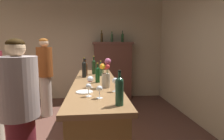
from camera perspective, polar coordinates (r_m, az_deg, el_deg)
name	(u,v)px	position (r m, az deg, el deg)	size (l,w,h in m)	color
wall_back	(76,48)	(5.47, -10.93, 6.82)	(5.12, 0.12, 2.96)	#C2AC8F
bar_counter	(96,113)	(2.94, -5.02, -13.00)	(0.65, 2.70, 0.99)	olive
display_cabinet	(113,70)	(5.22, 0.17, 0.03)	(1.12, 0.41, 1.63)	brown
wine_bottle_malbec	(84,69)	(3.18, -8.62, 0.42)	(0.07, 0.07, 0.34)	black
wine_bottle_syrah	(119,90)	(1.67, 2.30, -6.12)	(0.08, 0.08, 0.32)	#214932
wine_bottle_riesling	(94,66)	(3.52, -5.66, 1.17)	(0.07, 0.07, 0.35)	#1D351A
wine_bottle_merlot	(98,74)	(2.72, -4.51, -1.23)	(0.07, 0.07, 0.29)	#123E19
wine_bottle_rose	(101,69)	(3.32, -3.53, 0.27)	(0.06, 0.06, 0.28)	#2F5335
wine_bottle_pinot	(85,68)	(3.35, -8.25, 0.57)	(0.08, 0.08, 0.31)	#422616
wine_glass_front	(99,89)	(1.91, -3.89, -5.95)	(0.07, 0.07, 0.13)	white
wine_glass_mid	(89,87)	(1.99, -7.26, -5.27)	(0.06, 0.06, 0.14)	white
wine_glass_rear	(90,80)	(2.40, -6.74, -2.98)	(0.08, 0.08, 0.15)	white
wine_glass_spare	(115,81)	(2.17, 0.96, -3.54)	(0.07, 0.07, 0.17)	white
flower_arrangement	(106,74)	(2.37, -1.94, -1.26)	(0.15, 0.13, 0.38)	tan
cheese_plate	(84,92)	(2.18, -8.52, -6.71)	(0.20, 0.20, 0.01)	white
display_bottle_left	(102,37)	(5.16, -3.21, 10.22)	(0.07, 0.07, 0.33)	#432E14
display_bottle_midleft	(112,37)	(5.18, -0.02, 10.07)	(0.07, 0.07, 0.31)	#30492D
display_bottle_center	(122,37)	(5.22, 3.26, 10.04)	(0.07, 0.07, 0.31)	#1B3B1D
patron_by_cabinet	(20,113)	(2.07, -26.59, -11.92)	(0.38, 0.38, 1.60)	maroon
patron_near_entrance	(45,74)	(4.21, -19.97, -1.04)	(0.33, 0.33, 1.69)	#B2A092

